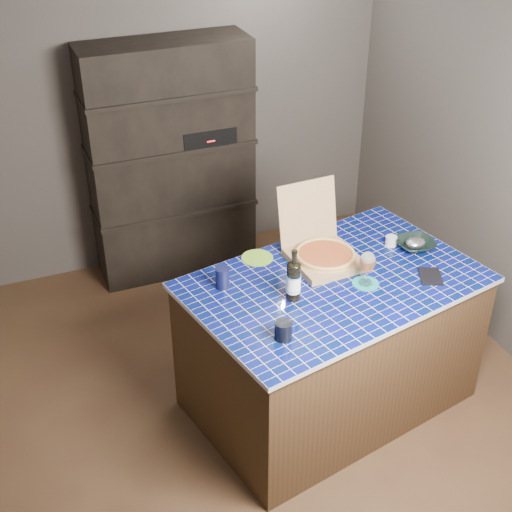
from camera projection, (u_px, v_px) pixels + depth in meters
name	position (u px, v px, depth m)	size (l,w,h in m)	color
room	(246.00, 212.00, 3.91)	(3.50, 3.50, 3.50)	#4F3A22
shelving_unit	(172.00, 162.00, 5.29)	(1.20, 0.41, 1.80)	black
kitchen_island	(330.00, 342.00, 4.22)	(1.80, 1.34, 0.89)	#412A19
pizza_box	(323.00, 252.00, 4.12)	(0.40, 0.48, 0.41)	tan
mead_bottle	(294.00, 280.00, 3.77)	(0.08, 0.08, 0.30)	black
teal_trivet	(365.00, 284.00, 3.95)	(0.15, 0.15, 0.01)	teal
wine_glass	(368.00, 262.00, 3.88)	(0.09, 0.09, 0.20)	white
tumbler	(283.00, 330.00, 3.52)	(0.09, 0.09, 0.10)	black
dvd_case	(430.00, 276.00, 4.00)	(0.12, 0.17, 0.01)	black
bowl	(415.00, 244.00, 4.26)	(0.23, 0.23, 0.06)	black
foil_contents	(415.00, 243.00, 4.25)	(0.12, 0.10, 0.06)	silver
white_jar	(391.00, 241.00, 4.29)	(0.07, 0.07, 0.06)	silver
navy_cup	(222.00, 278.00, 3.89)	(0.08, 0.08, 0.12)	black
green_trivet	(257.00, 258.00, 4.18)	(0.19, 0.19, 0.01)	#73B426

